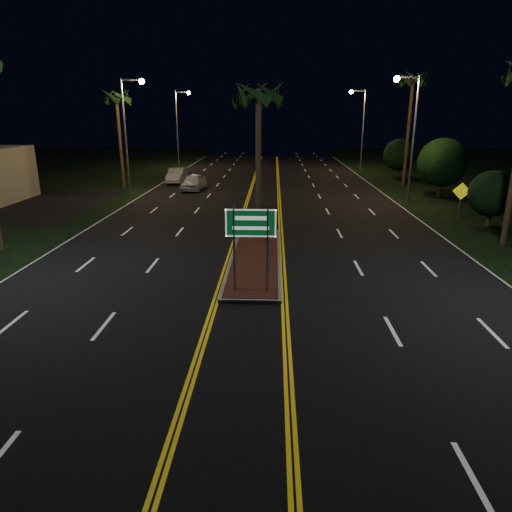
{
  "coord_description": "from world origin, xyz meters",
  "views": [
    {
      "loc": [
        0.8,
        -12.84,
        6.37
      ],
      "look_at": [
        0.24,
        1.47,
        1.9
      ],
      "focal_mm": 32.0,
      "sensor_mm": 36.0,
      "label": 1
    }
  ],
  "objects_px": {
    "shrub_near": "(492,194)",
    "shrub_mid": "(442,163)",
    "highway_sign": "(251,231)",
    "streetlight_left_mid": "(129,123)",
    "palm_median": "(258,94)",
    "shrub_far": "(399,155)",
    "median_island": "(256,258)",
    "streetlight_left_far": "(180,120)",
    "palm_left_far": "(116,97)",
    "car_near": "(193,181)",
    "car_far": "(177,174)",
    "streetlight_right_mid": "(410,124)",
    "palm_right_far": "(413,81)",
    "streetlight_right_far": "(360,121)",
    "warning_sign": "(461,197)"
  },
  "relations": [
    {
      "from": "streetlight_right_far",
      "to": "highway_sign",
      "type": "bearing_deg",
      "value": -105.15
    },
    {
      "from": "shrub_near",
      "to": "shrub_far",
      "type": "bearing_deg",
      "value": 89.22
    },
    {
      "from": "highway_sign",
      "to": "shrub_near",
      "type": "xyz_separation_m",
      "value": [
        13.5,
        11.2,
        -0.46
      ]
    },
    {
      "from": "median_island",
      "to": "streetlight_left_far",
      "type": "xyz_separation_m",
      "value": [
        -10.61,
        37.0,
        5.57
      ]
    },
    {
      "from": "palm_median",
      "to": "palm_left_far",
      "type": "bearing_deg",
      "value": 126.18
    },
    {
      "from": "median_island",
      "to": "car_far",
      "type": "distance_m",
      "value": 25.76
    },
    {
      "from": "car_near",
      "to": "streetlight_right_far",
      "type": "bearing_deg",
      "value": 46.71
    },
    {
      "from": "palm_left_far",
      "to": "streetlight_right_mid",
      "type": "bearing_deg",
      "value": -14.37
    },
    {
      "from": "shrub_far",
      "to": "car_far",
      "type": "bearing_deg",
      "value": -168.07
    },
    {
      "from": "median_island",
      "to": "car_near",
      "type": "bearing_deg",
      "value": 107.42
    },
    {
      "from": "palm_median",
      "to": "median_island",
      "type": "bearing_deg",
      "value": -90.0
    },
    {
      "from": "streetlight_right_far",
      "to": "palm_left_far",
      "type": "distance_m",
      "value": 27.36
    },
    {
      "from": "highway_sign",
      "to": "palm_left_far",
      "type": "relative_size",
      "value": 0.36
    },
    {
      "from": "streetlight_left_mid",
      "to": "palm_right_far",
      "type": "relative_size",
      "value": 0.87
    },
    {
      "from": "median_island",
      "to": "car_near",
      "type": "relative_size",
      "value": 2.14
    },
    {
      "from": "median_island",
      "to": "streetlight_left_far",
      "type": "distance_m",
      "value": 38.89
    },
    {
      "from": "streetlight_left_mid",
      "to": "shrub_far",
      "type": "distance_m",
      "value": 27.4
    },
    {
      "from": "streetlight_left_far",
      "to": "palm_median",
      "type": "bearing_deg",
      "value": -72.42
    },
    {
      "from": "palm_median",
      "to": "streetlight_left_far",
      "type": "bearing_deg",
      "value": 107.58
    },
    {
      "from": "car_far",
      "to": "car_near",
      "type": "bearing_deg",
      "value": -63.0
    },
    {
      "from": "streetlight_left_far",
      "to": "shrub_far",
      "type": "bearing_deg",
      "value": -18.14
    },
    {
      "from": "shrub_near",
      "to": "shrub_mid",
      "type": "bearing_deg",
      "value": 87.14
    },
    {
      "from": "car_near",
      "to": "warning_sign",
      "type": "distance_m",
      "value": 21.88
    },
    {
      "from": "highway_sign",
      "to": "streetlight_left_mid",
      "type": "distance_m",
      "value": 23.93
    },
    {
      "from": "median_island",
      "to": "streetlight_right_far",
      "type": "distance_m",
      "value": 37.0
    },
    {
      "from": "highway_sign",
      "to": "palm_median",
      "type": "distance_m",
      "value": 9.11
    },
    {
      "from": "car_near",
      "to": "car_far",
      "type": "height_order",
      "value": "car_near"
    },
    {
      "from": "shrub_near",
      "to": "shrub_mid",
      "type": "height_order",
      "value": "shrub_mid"
    },
    {
      "from": "shrub_mid",
      "to": "shrub_far",
      "type": "distance_m",
      "value": 12.01
    },
    {
      "from": "streetlight_left_far",
      "to": "shrub_mid",
      "type": "bearing_deg",
      "value": -39.1
    },
    {
      "from": "streetlight_right_mid",
      "to": "palm_median",
      "type": "distance_m",
      "value": 15.73
    },
    {
      "from": "palm_right_far",
      "to": "car_near",
      "type": "bearing_deg",
      "value": -170.61
    },
    {
      "from": "highway_sign",
      "to": "shrub_far",
      "type": "bearing_deg",
      "value": 67.43
    },
    {
      "from": "streetlight_left_mid",
      "to": "streetlight_right_mid",
      "type": "height_order",
      "value": "same"
    },
    {
      "from": "palm_left_far",
      "to": "palm_median",
      "type": "bearing_deg",
      "value": -53.82
    },
    {
      "from": "palm_right_far",
      "to": "shrub_mid",
      "type": "distance_m",
      "value": 8.87
    },
    {
      "from": "palm_median",
      "to": "shrub_far",
      "type": "relative_size",
      "value": 2.1
    },
    {
      "from": "palm_left_far",
      "to": "shrub_near",
      "type": "xyz_separation_m",
      "value": [
        26.3,
        -14.0,
        -5.8
      ]
    },
    {
      "from": "car_near",
      "to": "palm_right_far",
      "type": "bearing_deg",
      "value": 14.13
    },
    {
      "from": "highway_sign",
      "to": "streetlight_right_far",
      "type": "distance_m",
      "value": 40.74
    },
    {
      "from": "warning_sign",
      "to": "median_island",
      "type": "bearing_deg",
      "value": -128.53
    },
    {
      "from": "streetlight_left_far",
      "to": "streetlight_right_far",
      "type": "relative_size",
      "value": 1.0
    },
    {
      "from": "warning_sign",
      "to": "shrub_mid",
      "type": "bearing_deg",
      "value": 96.38
    },
    {
      "from": "streetlight_right_far",
      "to": "car_near",
      "type": "relative_size",
      "value": 1.88
    },
    {
      "from": "median_island",
      "to": "shrub_near",
      "type": "distance_m",
      "value": 15.32
    },
    {
      "from": "streetlight_right_mid",
      "to": "shrub_near",
      "type": "bearing_deg",
      "value": -70.16
    },
    {
      "from": "streetlight_left_far",
      "to": "car_near",
      "type": "xyz_separation_m",
      "value": [
        4.38,
        -17.15,
        -4.86
      ]
    },
    {
      "from": "streetlight_left_far",
      "to": "shrub_far",
      "type": "height_order",
      "value": "streetlight_left_far"
    },
    {
      "from": "streetlight_right_mid",
      "to": "warning_sign",
      "type": "bearing_deg",
      "value": -78.44
    },
    {
      "from": "median_island",
      "to": "car_far",
      "type": "height_order",
      "value": "car_far"
    }
  ]
}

